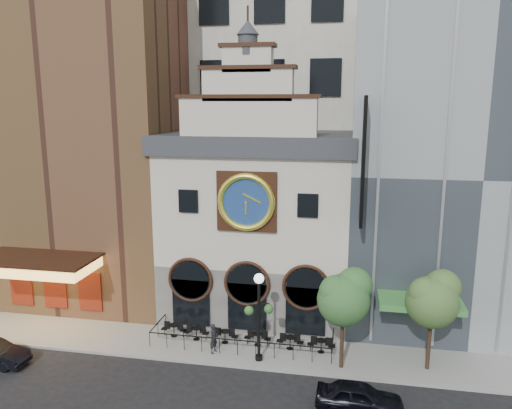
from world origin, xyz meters
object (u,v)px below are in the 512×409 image
at_px(tree_left, 345,296).
at_px(car_right, 359,397).
at_px(bistro_2, 225,336).
at_px(bistro_5, 321,345).
at_px(bistro_1, 196,332).
at_px(bistro_3, 258,338).
at_px(lamppost, 259,307).
at_px(bistro_4, 290,341).
at_px(bistro_0, 174,329).
at_px(tree_right, 433,298).
at_px(pedestrian, 214,338).

bearing_deg(tree_left, car_right, -76.65).
bearing_deg(bistro_2, car_right, -33.30).
bearing_deg(bistro_5, bistro_1, 178.46).
relative_size(bistro_3, lamppost, 0.31).
relative_size(bistro_4, car_right, 0.39).
bearing_deg(car_right, bistro_3, 49.92).
height_order(bistro_0, bistro_4, same).
bearing_deg(bistro_0, bistro_3, -2.03).
distance_m(bistro_0, tree_left, 11.01).
height_order(bistro_3, bistro_4, same).
xyz_separation_m(bistro_1, lamppost, (4.18, -1.73, 2.67)).
bearing_deg(bistro_0, bistro_2, -4.38).
bearing_deg(bistro_3, tree_right, -5.15).
height_order(bistro_2, bistro_3, same).
bearing_deg(bistro_1, tree_left, -10.42).
xyz_separation_m(bistro_0, tree_right, (14.84, -1.05, 3.59)).
height_order(pedestrian, tree_left, tree_left).
height_order(bistro_1, pedestrian, pedestrian).
relative_size(pedestrian, tree_right, 0.32).
relative_size(bistro_2, tree_right, 0.29).
relative_size(bistro_1, car_right, 0.39).
bearing_deg(pedestrian, lamppost, -81.71).
distance_m(car_right, pedestrian, 9.03).
height_order(bistro_2, bistro_4, same).
bearing_deg(tree_left, bistro_2, 167.82).
bearing_deg(bistro_5, car_right, -67.54).
bearing_deg(bistro_1, tree_right, -3.89).
bearing_deg(bistro_4, pedestrian, -163.80).
distance_m(bistro_2, car_right, 9.34).
xyz_separation_m(bistro_0, bistro_5, (9.02, -0.34, 0.00)).
distance_m(pedestrian, lamppost, 3.54).
distance_m(lamppost, tree_right, 9.26).
relative_size(bistro_1, pedestrian, 0.91).
xyz_separation_m(bistro_0, car_right, (11.11, -5.38, 0.08)).
bearing_deg(bistro_1, bistro_0, 174.60).
height_order(bistro_1, car_right, car_right).
bearing_deg(bistro_5, tree_left, -49.08).
bearing_deg(bistro_0, car_right, -25.85).
bearing_deg(tree_right, bistro_4, 174.14).
xyz_separation_m(bistro_5, car_right, (2.08, -5.04, 0.08)).
relative_size(bistro_2, bistro_3, 1.00).
distance_m(car_right, tree_left, 5.15).
height_order(bistro_5, tree_left, tree_left).
relative_size(pedestrian, lamppost, 0.34).
distance_m(bistro_1, bistro_4, 5.74).
xyz_separation_m(bistro_2, bistro_5, (5.72, -0.09, 0.00)).
height_order(bistro_0, car_right, car_right).
height_order(bistro_3, pedestrian, pedestrian).
bearing_deg(bistro_2, tree_left, -12.18).
distance_m(bistro_1, bistro_2, 1.82).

